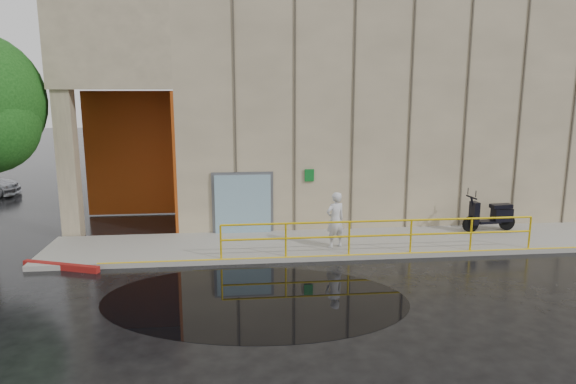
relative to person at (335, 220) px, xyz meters
name	(u,v)px	position (x,y,z in m)	size (l,w,h in m)	color
ground	(240,307)	(-3.02, -3.88, -1.03)	(120.00, 120.00, 0.00)	black
sidewalk	(361,243)	(0.98, 0.62, -0.96)	(20.00, 3.00, 0.15)	#9A968C
building	(352,108)	(2.08, 7.11, 3.17)	(20.00, 10.17, 8.00)	gray
guardrail	(380,236)	(1.23, -0.73, -0.35)	(9.56, 0.06, 1.03)	#DAB20B
person	(335,220)	(0.00, 0.00, 0.00)	(0.64, 0.42, 1.76)	silver
scooter	(491,207)	(5.72, 1.27, -0.01)	(1.99, 0.81, 1.52)	black
red_curb	(61,266)	(-8.02, -0.78, -0.94)	(2.40, 0.18, 0.18)	maroon
puddle	(255,300)	(-2.66, -3.49, -1.03)	(7.44, 4.58, 0.01)	black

